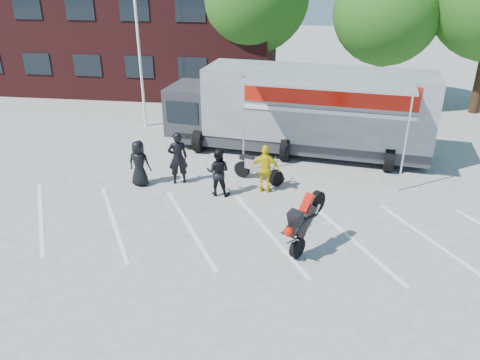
% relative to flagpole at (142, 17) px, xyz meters
% --- Properties ---
extents(ground, '(100.00, 100.00, 0.00)m').
position_rel_flagpole_xyz_m(ground, '(6.24, -10.00, -5.05)').
color(ground, '#ACACA7').
rests_on(ground, ground).
extents(parking_bay_lines, '(18.09, 13.33, 0.01)m').
position_rel_flagpole_xyz_m(parking_bay_lines, '(6.24, -9.00, -5.05)').
color(parking_bay_lines, white).
rests_on(parking_bay_lines, ground).
extents(office_building, '(18.00, 8.00, 7.00)m').
position_rel_flagpole_xyz_m(office_building, '(-3.76, 8.00, -1.55)').
color(office_building, '#421515').
rests_on(office_building, ground).
extents(flagpole, '(1.61, 0.12, 8.00)m').
position_rel_flagpole_xyz_m(flagpole, '(0.00, 0.00, 0.00)').
color(flagpole, white).
rests_on(flagpole, ground).
extents(tree_mid, '(5.44, 5.44, 7.68)m').
position_rel_flagpole_xyz_m(tree_mid, '(11.24, 5.00, -0.11)').
color(tree_mid, '#382314').
rests_on(tree_mid, ground).
extents(transporter_truck, '(11.51, 6.64, 3.47)m').
position_rel_flagpole_xyz_m(transporter_truck, '(7.32, -2.42, -5.05)').
color(transporter_truck, '#9CA0A4').
rests_on(transporter_truck, ground).
extents(parked_motorcycle, '(2.15, 1.45, 1.07)m').
position_rel_flagpole_xyz_m(parked_motorcycle, '(5.81, -5.52, -5.05)').
color(parked_motorcycle, '#A8A8AD').
rests_on(parked_motorcycle, ground).
extents(stunt_bike_rider, '(1.53, 1.78, 1.92)m').
position_rel_flagpole_xyz_m(stunt_bike_rider, '(7.68, -9.69, -5.05)').
color(stunt_bike_rider, black).
rests_on(stunt_bike_rider, ground).
extents(spectator_leather_a, '(0.87, 0.63, 1.67)m').
position_rel_flagpole_xyz_m(spectator_leather_a, '(1.66, -6.39, -4.22)').
color(spectator_leather_a, black).
rests_on(spectator_leather_a, ground).
extents(spectator_leather_b, '(0.83, 0.71, 1.93)m').
position_rel_flagpole_xyz_m(spectator_leather_b, '(2.97, -6.03, -4.09)').
color(spectator_leather_b, black).
rests_on(spectator_leather_b, ground).
extents(spectator_leather_c, '(0.85, 0.68, 1.68)m').
position_rel_flagpole_xyz_m(spectator_leather_c, '(4.55, -6.76, -4.21)').
color(spectator_leather_c, black).
rests_on(spectator_leather_c, ground).
extents(spectator_hivis, '(1.04, 0.53, 1.70)m').
position_rel_flagpole_xyz_m(spectator_hivis, '(6.12, -6.33, -4.20)').
color(spectator_hivis, yellow).
rests_on(spectator_hivis, ground).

